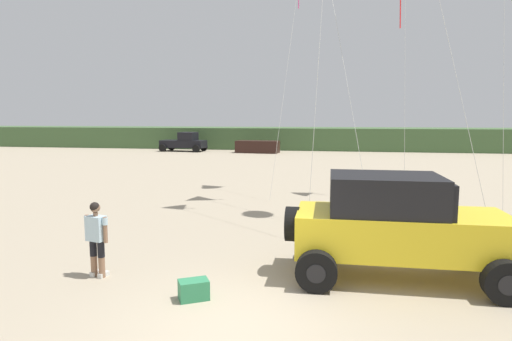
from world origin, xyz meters
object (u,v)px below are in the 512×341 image
object	(u,v)px
person_watching	(97,235)
distant_sedan	(257,147)
distant_pickup	(185,142)
jeep	(397,224)
cooler_box	(194,290)

from	to	relation	value
person_watching	distant_sedan	xyz separation A→B (m)	(-2.50, 33.43, -0.34)
person_watching	distant_pickup	distance (m)	35.51
jeep	person_watching	world-z (taller)	jeep
person_watching	cooler_box	bearing A→B (deg)	-16.97
jeep	cooler_box	size ratio (longest dim) A/B	8.69
jeep	person_watching	size ratio (longest dim) A/B	2.92
person_watching	jeep	bearing A→B (deg)	9.82
jeep	person_watching	distance (m)	6.50
person_watching	cooler_box	xyz separation A→B (m)	(2.44, -0.75, -0.75)
cooler_box	distant_pickup	xyz separation A→B (m)	(-12.74, 34.73, 0.75)
cooler_box	jeep	bearing A→B (deg)	-4.77
distant_sedan	jeep	bearing A→B (deg)	-69.67
jeep	distant_pickup	xyz separation A→B (m)	(-16.70, 32.88, -0.26)
distant_pickup	distant_sedan	world-z (taller)	distant_pickup
jeep	distant_pickup	distance (m)	36.88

